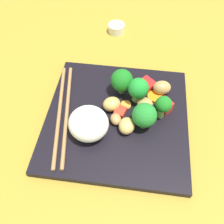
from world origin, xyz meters
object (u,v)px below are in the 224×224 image
at_px(sauce_cup, 116,28).
at_px(chopstick_pair, 63,112).
at_px(square_plate, 117,118).
at_px(rice_mound, 89,123).
at_px(carrot_slice_0, 140,117).
at_px(broccoli_floret_3, 163,105).

bearing_deg(sauce_cup, chopstick_pair, 78.47).
relative_size(square_plate, rice_mound, 3.78).
distance_m(square_plate, carrot_slice_0, 0.05).
bearing_deg(chopstick_pair, square_plate, 84.10).
relative_size(broccoli_floret_3, chopstick_pair, 0.22).
bearing_deg(rice_mound, carrot_slice_0, -151.67).
height_order(rice_mound, sauce_cup, rice_mound).
distance_m(broccoli_floret_3, chopstick_pair, 0.20).
xyz_separation_m(rice_mound, sauce_cup, (0.00, -0.34, -0.03)).
distance_m(carrot_slice_0, chopstick_pair, 0.15).
bearing_deg(square_plate, carrot_slice_0, -175.25).
distance_m(rice_mound, carrot_slice_0, 0.11).
bearing_deg(rice_mound, chopstick_pair, -29.10).
bearing_deg(carrot_slice_0, rice_mound, 28.33).
distance_m(chopstick_pair, sauce_cup, 0.31).
xyz_separation_m(square_plate, chopstick_pair, (0.11, 0.01, 0.01)).
height_order(rice_mound, broccoli_floret_3, rice_mound).
xyz_separation_m(square_plate, carrot_slice_0, (-0.05, -0.00, 0.01)).
bearing_deg(square_plate, broccoli_floret_3, -170.31).
height_order(square_plate, sauce_cup, sauce_cup).
bearing_deg(broccoli_floret_3, sauce_cup, -64.63).
bearing_deg(square_plate, rice_mound, 44.84).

